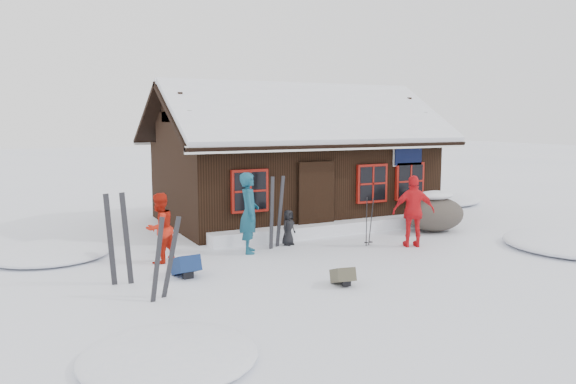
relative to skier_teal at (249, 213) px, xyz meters
name	(u,v)px	position (x,y,z in m)	size (l,w,h in m)	color
ground	(333,256)	(1.63, -1.24, -0.98)	(120.00, 120.00, 0.00)	white
mountain_hut	(293,171)	(3.13, 3.74, 0.60)	(8.90, 6.09, 4.42)	black
snow_drift	(337,228)	(3.13, 1.01, -0.81)	(7.60, 0.60, 0.35)	white
snow_mounds	(349,236)	(3.28, 0.63, -0.98)	(20.60, 13.20, 0.48)	white
skier_teal	(249,213)	(0.00, 0.00, 0.00)	(0.71, 0.47, 1.96)	navy
skier_orange_left	(160,228)	(-2.17, 0.03, -0.19)	(0.77, 0.60, 1.58)	red
skier_orange_right	(414,211)	(3.97, -1.27, -0.07)	(1.07, 0.44, 1.82)	red
skier_crouched	(288,228)	(1.22, 0.33, -0.52)	(0.45, 0.29, 0.92)	black
boulder	(435,213)	(5.85, 0.05, -0.45)	(1.80, 1.35, 1.05)	#4F473F
ski_pair_left	(164,259)	(-2.73, -2.58, -0.25)	(0.62, 0.21, 1.54)	black
ski_pair_mid	(119,240)	(-3.31, -1.32, -0.10)	(0.52, 0.09, 1.86)	black
ski_pair_right	(276,213)	(0.83, 0.25, -0.10)	(0.54, 0.24, 1.86)	black
ski_poles	(369,222)	(3.05, -0.64, -0.38)	(0.23, 0.11, 1.28)	black
backpack_blue	(186,269)	(-1.99, -1.37, -0.82)	(0.46, 0.61, 0.33)	navy
backpack_olive	(343,279)	(0.57, -3.33, -0.85)	(0.37, 0.49, 0.27)	#484433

